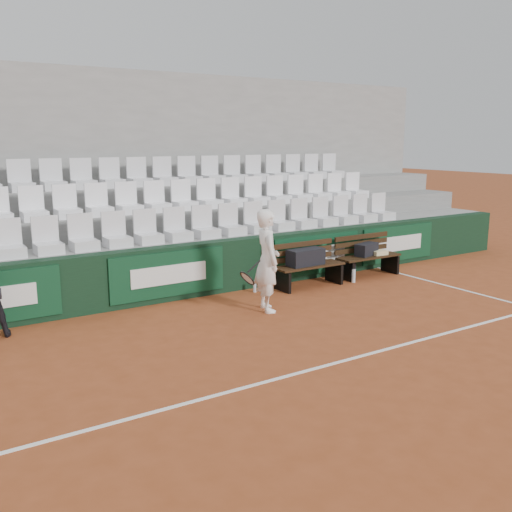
{
  "coord_description": "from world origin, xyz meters",
  "views": [
    {
      "loc": [
        -4.23,
        -5.4,
        2.9
      ],
      "look_at": [
        0.75,
        2.4,
        1.0
      ],
      "focal_mm": 40.0,
      "sensor_mm": 36.0,
      "label": 1
    }
  ],
  "objects_px": {
    "bench_right": "(368,266)",
    "sports_bag_left": "(306,257)",
    "water_bottle_near": "(255,286)",
    "sports_bag_right": "(367,249)",
    "tennis_player": "(267,261)",
    "bench_left": "(309,276)",
    "sports_bag_ground": "(343,270)",
    "water_bottle_far": "(354,276)"
  },
  "relations": [
    {
      "from": "bench_right",
      "to": "sports_bag_right",
      "type": "xyz_separation_m",
      "value": [
        -0.03,
        0.05,
        0.36
      ]
    },
    {
      "from": "tennis_player",
      "to": "bench_right",
      "type": "bearing_deg",
      "value": 15.74
    },
    {
      "from": "sports_bag_right",
      "to": "bench_left",
      "type": "bearing_deg",
      "value": -177.32
    },
    {
      "from": "sports_bag_left",
      "to": "sports_bag_right",
      "type": "height_order",
      "value": "sports_bag_left"
    },
    {
      "from": "bench_left",
      "to": "bench_right",
      "type": "xyz_separation_m",
      "value": [
        1.63,
        0.03,
        0.0
      ]
    },
    {
      "from": "bench_right",
      "to": "sports_bag_left",
      "type": "distance_m",
      "value": 1.76
    },
    {
      "from": "bench_right",
      "to": "sports_bag_left",
      "type": "relative_size",
      "value": 1.97
    },
    {
      "from": "bench_left",
      "to": "sports_bag_left",
      "type": "relative_size",
      "value": 1.97
    },
    {
      "from": "bench_right",
      "to": "sports_bag_left",
      "type": "bearing_deg",
      "value": -179.39
    },
    {
      "from": "sports_bag_ground",
      "to": "bench_right",
      "type": "bearing_deg",
      "value": -29.41
    },
    {
      "from": "sports_bag_right",
      "to": "water_bottle_far",
      "type": "distance_m",
      "value": 0.82
    },
    {
      "from": "bench_right",
      "to": "water_bottle_far",
      "type": "height_order",
      "value": "bench_right"
    },
    {
      "from": "water_bottle_far",
      "to": "tennis_player",
      "type": "relative_size",
      "value": 0.16
    },
    {
      "from": "bench_right",
      "to": "bench_left",
      "type": "bearing_deg",
      "value": -179.1
    },
    {
      "from": "bench_left",
      "to": "tennis_player",
      "type": "height_order",
      "value": "tennis_player"
    },
    {
      "from": "bench_left",
      "to": "sports_bag_right",
      "type": "height_order",
      "value": "sports_bag_right"
    },
    {
      "from": "sports_bag_right",
      "to": "water_bottle_near",
      "type": "xyz_separation_m",
      "value": [
        -2.75,
        0.16,
        -0.47
      ]
    },
    {
      "from": "water_bottle_near",
      "to": "water_bottle_far",
      "type": "distance_m",
      "value": 2.17
    },
    {
      "from": "bench_right",
      "to": "tennis_player",
      "type": "height_order",
      "value": "tennis_player"
    },
    {
      "from": "bench_left",
      "to": "tennis_player",
      "type": "distance_m",
      "value": 1.94
    },
    {
      "from": "sports_bag_right",
      "to": "tennis_player",
      "type": "bearing_deg",
      "value": -163.33
    },
    {
      "from": "water_bottle_far",
      "to": "sports_bag_right",
      "type": "bearing_deg",
      "value": 25.69
    },
    {
      "from": "sports_bag_left",
      "to": "sports_bag_ground",
      "type": "relative_size",
      "value": 1.55
    },
    {
      "from": "bench_right",
      "to": "sports_bag_ground",
      "type": "xyz_separation_m",
      "value": [
        -0.49,
        0.27,
        -0.08
      ]
    },
    {
      "from": "bench_left",
      "to": "tennis_player",
      "type": "relative_size",
      "value": 0.85
    },
    {
      "from": "tennis_player",
      "to": "water_bottle_far",
      "type": "bearing_deg",
      "value": 14.36
    },
    {
      "from": "water_bottle_near",
      "to": "water_bottle_far",
      "type": "height_order",
      "value": "water_bottle_far"
    },
    {
      "from": "sports_bag_left",
      "to": "water_bottle_near",
      "type": "bearing_deg",
      "value": 167.87
    },
    {
      "from": "bench_right",
      "to": "sports_bag_right",
      "type": "bearing_deg",
      "value": 118.47
    },
    {
      "from": "sports_bag_ground",
      "to": "sports_bag_right",
      "type": "bearing_deg",
      "value": -26.07
    },
    {
      "from": "bench_right",
      "to": "sports_bag_right",
      "type": "distance_m",
      "value": 0.36
    },
    {
      "from": "bench_right",
      "to": "tennis_player",
      "type": "distance_m",
      "value": 3.42
    },
    {
      "from": "sports_bag_left",
      "to": "sports_bag_ground",
      "type": "height_order",
      "value": "sports_bag_left"
    },
    {
      "from": "sports_bag_right",
      "to": "sports_bag_ground",
      "type": "height_order",
      "value": "sports_bag_right"
    },
    {
      "from": "bench_left",
      "to": "bench_right",
      "type": "bearing_deg",
      "value": 0.9
    },
    {
      "from": "sports_bag_ground",
      "to": "water_bottle_far",
      "type": "relative_size",
      "value": 1.76
    },
    {
      "from": "bench_right",
      "to": "water_bottle_near",
      "type": "bearing_deg",
      "value": 175.71
    },
    {
      "from": "bench_right",
      "to": "sports_bag_ground",
      "type": "distance_m",
      "value": 0.56
    },
    {
      "from": "bench_left",
      "to": "sports_bag_ground",
      "type": "relative_size",
      "value": 3.06
    },
    {
      "from": "tennis_player",
      "to": "sports_bag_right",
      "type": "bearing_deg",
      "value": 16.67
    },
    {
      "from": "bench_left",
      "to": "bench_right",
      "type": "height_order",
      "value": "same"
    },
    {
      "from": "sports_bag_right",
      "to": "water_bottle_near",
      "type": "height_order",
      "value": "sports_bag_right"
    }
  ]
}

